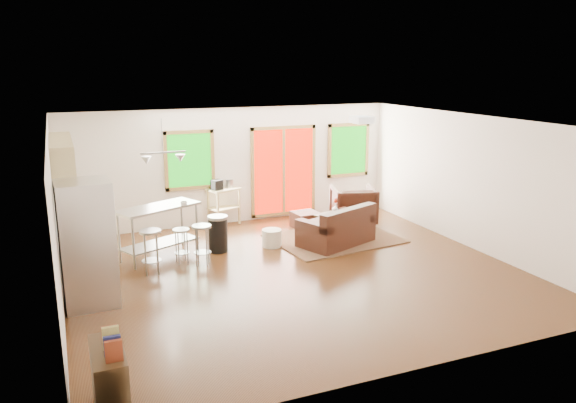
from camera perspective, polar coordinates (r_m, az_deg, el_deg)
name	(u,v)px	position (r m, az deg, el deg)	size (l,w,h in m)	color
floor	(295,273)	(9.85, 0.67, -7.24)	(7.50, 7.00, 0.02)	#331C0C
ceiling	(295,122)	(9.24, 0.72, 8.11)	(7.50, 7.00, 0.02)	white
back_wall	(233,166)	(12.69, -5.57, 3.63)	(7.50, 0.02, 2.60)	white
left_wall	(55,223)	(8.74, -22.62, -2.05)	(0.02, 7.00, 2.60)	white
right_wall	(473,182)	(11.44, 18.29, 1.87)	(0.02, 7.00, 2.60)	white
front_wall	(418,267)	(6.52, 13.03, -6.53)	(7.50, 0.02, 2.60)	white
window_left	(190,160)	(12.36, -9.97, 4.15)	(1.10, 0.05, 1.30)	#0C590A
french_doors	(284,171)	(13.08, -0.45, 3.10)	(1.60, 0.05, 2.10)	#B80C00
window_right	(348,150)	(13.73, 6.16, 5.23)	(1.10, 0.05, 1.30)	#0C590A
rug	(334,239)	(11.67, 4.69, -3.77)	(2.47, 1.90, 0.02)	#455833
loveseat	(338,230)	(11.24, 5.06, -2.86)	(1.70, 1.34, 0.80)	black
coffee_table	(336,216)	(12.29, 4.88, -1.44)	(1.02, 0.81, 0.36)	#332312
armchair	(353,204)	(12.67, 6.65, -0.21)	(0.93, 0.87, 0.96)	black
ottoman	(306,220)	(12.39, 1.79, -1.89)	(0.53, 0.53, 0.36)	black
pouf	(272,238)	(11.15, -1.66, -3.72)	(0.39, 0.39, 0.34)	silver
vase	(336,207)	(12.18, 4.91, -0.59)	(0.21, 0.21, 0.30)	silver
book	(348,210)	(11.91, 6.10, -0.83)	(0.20, 0.03, 0.27)	maroon
cabinets	(73,217)	(10.48, -21.03, -1.50)	(0.64, 2.24, 2.30)	tan
refrigerator	(88,244)	(8.80, -19.68, -4.07)	(0.81, 0.77, 1.89)	#B7BABC
island	(159,222)	(10.68, -13.01, -2.07)	(1.66, 1.21, 0.98)	#B7BABC
cup	(184,203)	(10.59, -10.53, -0.17)	(0.12, 0.10, 0.12)	white
bar_stool_a	(151,241)	(9.87, -13.78, -3.96)	(0.41, 0.41, 0.78)	#B7BABC
bar_stool_b	(181,238)	(10.32, -10.79, -3.65)	(0.32, 0.32, 0.64)	#B7BABC
bar_stool_c	(202,235)	(10.17, -8.74, -3.42)	(0.45, 0.45, 0.73)	#B7BABC
trash_can	(218,233)	(10.88, -7.12, -3.24)	(0.45, 0.45, 0.71)	black
kitchen_cart	(223,194)	(12.56, -6.65, 0.79)	(0.80, 0.66, 1.05)	tan
bookshelf	(110,381)	(6.28, -17.65, -16.96)	(0.32, 0.83, 0.97)	#332312
ceiling_flush	(362,120)	(10.50, 7.54, 8.24)	(0.35, 0.35, 0.12)	white
pendant_light	(163,158)	(10.23, -12.54, 4.31)	(0.80, 0.18, 0.79)	gray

